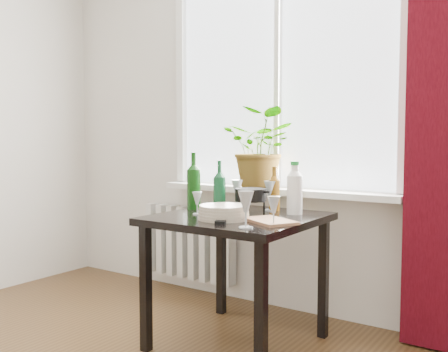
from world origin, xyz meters
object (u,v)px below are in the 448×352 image
Objects in this scene: wine_bottle_left at (194,180)px; fondue_pot at (251,201)px; wine_bottle_right at (219,186)px; wineglass_front_left at (197,203)px; bottle_amber at (274,188)px; cleaning_bottle at (295,187)px; wineglass_far_right at (274,211)px; plate_stack at (224,212)px; radiator at (189,242)px; tv_remote at (222,220)px; potted_plant at (262,148)px; wineglass_back_left at (237,193)px; wineglass_front_right at (246,209)px; table at (238,231)px; wineglass_back_center at (270,195)px; cutting_board at (270,221)px.

fondue_pot is at bearing 8.91° from wine_bottle_left.
wine_bottle_right is 0.18m from wineglass_front_left.
bottle_amber is 2.05× the size of wineglass_front_left.
bottle_amber is at bearing 157.38° from cleaning_bottle.
wineglass_far_right reaches higher than plate_stack.
wine_bottle_left reaches higher than radiator.
potted_plant is at bearing 80.45° from tv_remote.
wineglass_back_left is at bearing -100.07° from potted_plant.
wineglass_far_right is 0.46m from fondue_pot.
wineglass_front_right is at bearing -40.85° from radiator.
wine_bottle_left is 0.39m from fondue_pot.
wineglass_front_left is 0.62× the size of fondue_pot.
radiator is at bearing 139.15° from wineglass_front_right.
potted_plant is at bearing 140.72° from cleaning_bottle.
radiator is at bearing 159.75° from bottle_amber.
bottle_amber is 0.47m from plate_stack.
plate_stack is 1.32× the size of fondue_pot.
wine_bottle_right reaches higher than fondue_pot.
wine_bottle_left is 2.05× the size of wineglass_back_left.
wineglass_far_right is (0.09, -0.42, -0.08)m from cleaning_bottle.
table is at bearing -104.87° from bottle_amber.
wineglass_back_center is at bearing 108.27° from wineglass_front_right.
wine_bottle_right is at bearing -40.10° from radiator.
cleaning_bottle reaches higher than table.
wine_bottle_right is 1.11× the size of plate_stack.
fondue_pot is 0.75× the size of cutting_board.
bottle_amber is at bearing 54.00° from wineglass_front_left.
plate_stack is (-0.32, 0.04, -0.04)m from wineglass_far_right.
wineglass_back_center is at bearing 25.23° from wine_bottle_left.
wineglass_front_left reaches higher than tv_remote.
wineglass_front_left is at bearing 154.30° from wineglass_front_right.
potted_plant is 2.87× the size of wineglass_back_center.
potted_plant reaches higher than wine_bottle_right.
cutting_board is at bearing 86.15° from wineglass_front_right.
wine_bottle_right is 0.28m from wineglass_back_left.
wineglass_front_left is (-0.28, -0.39, -0.07)m from bottle_amber.
radiator is 2.24× the size of wine_bottle_left.
fondue_pot is at bearing -40.96° from wineglass_back_left.
bottle_amber is 1.28× the size of fondue_pot.
tv_remote is (0.05, -0.09, -0.03)m from plate_stack.
tv_remote is at bearing -169.61° from wineglass_far_right.
potted_plant is 0.56m from wine_bottle_left.
fondue_pot reaches higher than cutting_board.
wineglass_back_center reaches higher than wineglass_front_left.
cleaning_bottle is at bearing -20.62° from radiator.
bottle_amber is at bearing -47.62° from potted_plant.
wineglass_far_right is 0.72× the size of fondue_pot.
wineglass_front_right reaches higher than cutting_board.
bottle_amber reaches higher than wineglass_back_center.
cleaning_bottle reaches higher than wineglass_far_right.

